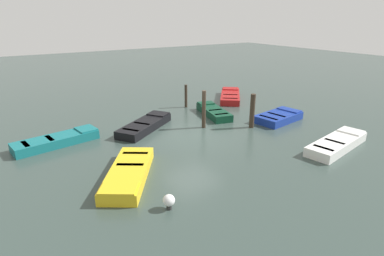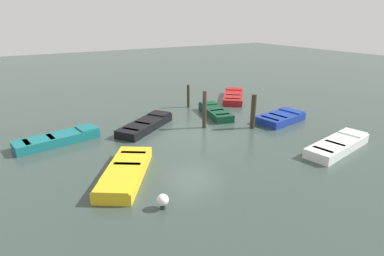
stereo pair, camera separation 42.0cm
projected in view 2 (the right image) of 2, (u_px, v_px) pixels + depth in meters
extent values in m
plane|color=#33423D|center=(192.00, 135.00, 14.99)|extent=(80.00, 80.00, 0.00)
cube|color=navy|center=(280.00, 118.00, 16.78)|extent=(2.85, 1.81, 0.40)
cube|color=silver|center=(280.00, 116.00, 16.74)|extent=(2.41, 1.44, 0.04)
cube|color=navy|center=(292.00, 111.00, 17.33)|extent=(0.77, 1.36, 0.06)
cube|color=#A4A49F|center=(278.00, 116.00, 16.60)|extent=(0.37, 1.13, 0.04)
cube|color=#A4A49F|center=(270.00, 118.00, 16.16)|extent=(0.37, 1.13, 0.04)
cube|color=maroon|center=(233.00, 97.00, 21.23)|extent=(3.29, 3.60, 0.40)
cube|color=black|center=(233.00, 95.00, 21.18)|extent=(2.73, 3.01, 0.04)
cube|color=maroon|center=(234.00, 89.00, 22.48)|extent=(1.36, 1.33, 0.06)
cube|color=black|center=(233.00, 95.00, 20.91)|extent=(0.86, 0.76, 0.04)
cube|color=black|center=(233.00, 99.00, 19.97)|extent=(0.86, 0.76, 0.04)
cube|color=black|center=(146.00, 125.00, 15.73)|extent=(3.60, 2.95, 0.40)
cube|color=gray|center=(145.00, 122.00, 15.68)|extent=(3.01, 2.44, 0.04)
cube|color=black|center=(159.00, 113.00, 16.84)|extent=(1.22, 1.28, 0.06)
cube|color=#776E5D|center=(142.00, 123.00, 15.44)|extent=(0.66, 0.84, 0.04)
cube|color=#776E5D|center=(131.00, 129.00, 14.59)|extent=(0.66, 0.84, 0.04)
cube|color=gold|center=(126.00, 172.00, 11.00)|extent=(3.04, 3.69, 0.40)
cube|color=#4C3319|center=(125.00, 168.00, 10.95)|extent=(2.51, 3.08, 0.04)
cube|color=gold|center=(114.00, 187.00, 9.60)|extent=(1.37, 1.28, 0.06)
cube|color=#42301E|center=(127.00, 164.00, 11.19)|extent=(0.92, 0.71, 0.04)
cube|color=#42301E|center=(133.00, 153.00, 12.12)|extent=(0.92, 0.71, 0.04)
cube|color=silver|center=(337.00, 146.00, 13.24)|extent=(3.82, 1.71, 0.40)
cube|color=#334772|center=(338.00, 143.00, 13.19)|extent=(3.24, 1.38, 0.04)
cube|color=silver|center=(353.00, 133.00, 14.05)|extent=(0.97, 1.11, 0.06)
cube|color=navy|center=(335.00, 143.00, 13.01)|extent=(0.34, 0.87, 0.04)
cube|color=navy|center=(323.00, 150.00, 12.38)|extent=(0.34, 0.87, 0.04)
cube|color=#0C3823|center=(215.00, 112.00, 17.82)|extent=(1.68, 3.20, 0.40)
cube|color=maroon|center=(215.00, 110.00, 17.78)|extent=(1.36, 2.71, 0.04)
cube|color=#0C3823|center=(208.00, 103.00, 18.81)|extent=(1.03, 0.86, 0.06)
cube|color=maroon|center=(217.00, 110.00, 17.56)|extent=(0.81, 0.38, 0.04)
cube|color=maroon|center=(223.00, 114.00, 16.80)|extent=(0.81, 0.38, 0.04)
cube|color=#14666B|center=(57.00, 139.00, 13.92)|extent=(3.68, 1.60, 0.40)
cube|color=beige|center=(57.00, 136.00, 13.88)|extent=(3.12, 1.29, 0.04)
cube|color=#14666B|center=(87.00, 128.00, 14.68)|extent=(0.92, 1.06, 0.06)
cube|color=#9B9789|center=(51.00, 137.00, 13.70)|extent=(0.33, 0.85, 0.04)
cube|color=#9B9789|center=(26.00, 142.00, 13.11)|extent=(0.33, 0.85, 0.04)
cylinder|color=#33281E|center=(188.00, 96.00, 19.31)|extent=(0.17, 0.17, 1.42)
cylinder|color=#33281E|center=(204.00, 110.00, 15.65)|extent=(0.20, 0.20, 1.92)
cylinder|color=#33281E|center=(253.00, 112.00, 15.62)|extent=(0.25, 0.25, 1.75)
cylinder|color=#262626|center=(163.00, 207.00, 9.24)|extent=(0.16, 0.16, 0.12)
sphere|color=white|center=(163.00, 200.00, 9.15)|extent=(0.36, 0.36, 0.36)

